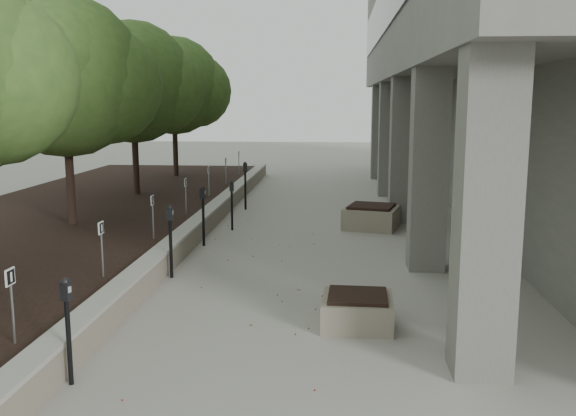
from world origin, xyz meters
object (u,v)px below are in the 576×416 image
(parking_meter_3, at_px, (203,216))
(planter_back, at_px, (371,216))
(crabapple_tree_3, at_px, (66,111))
(parking_meter_1, at_px, (68,332))
(crabapple_tree_4, at_px, (134,108))
(planter_front, at_px, (357,310))
(parking_meter_5, at_px, (245,186))
(parking_meter_2, at_px, (171,241))
(parking_meter_4, at_px, (232,205))
(crabapple_tree_5, at_px, (174,107))

(parking_meter_3, distance_m, planter_back, 4.70)
(crabapple_tree_3, distance_m, parking_meter_1, 8.75)
(parking_meter_1, relative_size, parking_meter_3, 0.94)
(crabapple_tree_4, xyz_separation_m, planter_front, (6.73, -10.44, -2.87))
(crabapple_tree_4, bearing_deg, parking_meter_5, -5.55)
(parking_meter_1, bearing_deg, parking_meter_5, 106.35)
(crabapple_tree_4, height_order, parking_meter_5, crabapple_tree_4)
(parking_meter_2, height_order, planter_back, parking_meter_2)
(parking_meter_4, height_order, parking_meter_5, parking_meter_5)
(parking_meter_4, bearing_deg, crabapple_tree_4, 124.78)
(crabapple_tree_3, bearing_deg, planter_front, -38.93)
(parking_meter_2, relative_size, parking_meter_4, 1.08)
(planter_front, bearing_deg, parking_meter_5, 107.45)
(parking_meter_2, height_order, planter_front, parking_meter_2)
(parking_meter_2, height_order, parking_meter_5, parking_meter_5)
(parking_meter_3, bearing_deg, planter_front, -42.84)
(parking_meter_2, bearing_deg, crabapple_tree_5, 103.57)
(parking_meter_4, height_order, planter_back, parking_meter_4)
(parking_meter_2, xyz_separation_m, planter_front, (3.48, -2.36, -0.46))
(crabapple_tree_5, relative_size, parking_meter_1, 4.10)
(crabapple_tree_5, distance_m, parking_meter_5, 6.85)
(planter_back, bearing_deg, parking_meter_3, -149.03)
(crabapple_tree_3, bearing_deg, parking_meter_2, -43.44)
(parking_meter_4, height_order, planter_front, parking_meter_4)
(crabapple_tree_4, distance_m, planter_front, 12.75)
(parking_meter_1, distance_m, parking_meter_4, 9.23)
(crabapple_tree_5, distance_m, parking_meter_2, 13.69)
(planter_front, distance_m, planter_back, 7.50)
(parking_meter_3, bearing_deg, planter_back, 44.06)
(planter_back, bearing_deg, parking_meter_1, -112.61)
(crabapple_tree_5, xyz_separation_m, parking_meter_5, (3.56, -5.35, -2.37))
(crabapple_tree_5, bearing_deg, parking_meter_3, -72.32)
(parking_meter_5, bearing_deg, crabapple_tree_5, 112.06)
(parking_meter_1, distance_m, parking_meter_3, 7.37)
(crabapple_tree_5, bearing_deg, planter_front, -66.43)
(parking_meter_1, relative_size, parking_meter_5, 0.89)
(crabapple_tree_5, relative_size, planter_front, 5.15)
(crabapple_tree_4, distance_m, parking_meter_3, 6.75)
(crabapple_tree_5, height_order, planter_back, crabapple_tree_5)
(parking_meter_1, relative_size, parking_meter_4, 1.01)
(crabapple_tree_5, relative_size, parking_meter_5, 3.65)
(crabapple_tree_4, relative_size, planter_back, 4.07)
(parking_meter_2, distance_m, planter_front, 4.24)
(crabapple_tree_4, xyz_separation_m, parking_meter_4, (3.67, -3.52, -2.47))
(parking_meter_3, xyz_separation_m, planter_back, (4.01, 2.41, -0.40))
(crabapple_tree_3, bearing_deg, parking_meter_1, -67.22)
(parking_meter_2, xyz_separation_m, parking_meter_5, (0.31, 7.73, 0.04))
(crabapple_tree_3, distance_m, parking_meter_4, 4.66)
(parking_meter_2, distance_m, parking_meter_5, 7.74)
(crabapple_tree_5, bearing_deg, parking_meter_5, -56.33)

